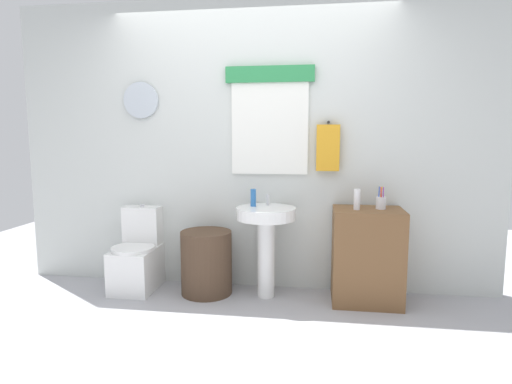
{
  "coord_description": "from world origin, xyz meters",
  "views": [
    {
      "loc": [
        0.58,
        -2.68,
        1.39
      ],
      "look_at": [
        0.08,
        0.8,
        0.93
      ],
      "focal_mm": 29.63,
      "sensor_mm": 36.0,
      "label": 1
    }
  ],
  "objects_px": {
    "laundry_hamper": "(206,262)",
    "soap_bottle": "(253,198)",
    "toilet": "(138,258)",
    "lotion_bottle": "(357,199)",
    "toothbrush_cup": "(381,202)",
    "wooden_cabinet": "(367,256)",
    "pedestal_sink": "(266,230)"
  },
  "relations": [
    {
      "from": "toothbrush_cup",
      "to": "wooden_cabinet",
      "type": "bearing_deg",
      "value": -168.64
    },
    {
      "from": "wooden_cabinet",
      "to": "toothbrush_cup",
      "type": "xyz_separation_m",
      "value": [
        0.1,
        0.02,
        0.45
      ]
    },
    {
      "from": "toilet",
      "to": "laundry_hamper",
      "type": "bearing_deg",
      "value": -3.15
    },
    {
      "from": "pedestal_sink",
      "to": "wooden_cabinet",
      "type": "xyz_separation_m",
      "value": [
        0.85,
        0.0,
        -0.19
      ]
    },
    {
      "from": "toothbrush_cup",
      "to": "lotion_bottle",
      "type": "bearing_deg",
      "value": -163.22
    },
    {
      "from": "lotion_bottle",
      "to": "toothbrush_cup",
      "type": "distance_m",
      "value": 0.21
    },
    {
      "from": "pedestal_sink",
      "to": "toothbrush_cup",
      "type": "bearing_deg",
      "value": 1.2
    },
    {
      "from": "soap_bottle",
      "to": "laundry_hamper",
      "type": "bearing_deg",
      "value": -173.11
    },
    {
      "from": "soap_bottle",
      "to": "toothbrush_cup",
      "type": "xyz_separation_m",
      "value": [
        1.07,
        -0.03,
        -0.01
      ]
    },
    {
      "from": "soap_bottle",
      "to": "toothbrush_cup",
      "type": "distance_m",
      "value": 1.07
    },
    {
      "from": "laundry_hamper",
      "to": "soap_bottle",
      "type": "distance_m",
      "value": 0.72
    },
    {
      "from": "laundry_hamper",
      "to": "wooden_cabinet",
      "type": "relative_size",
      "value": 0.71
    },
    {
      "from": "toilet",
      "to": "lotion_bottle",
      "type": "distance_m",
      "value": 2.03
    },
    {
      "from": "wooden_cabinet",
      "to": "toothbrush_cup",
      "type": "height_order",
      "value": "toothbrush_cup"
    },
    {
      "from": "soap_bottle",
      "to": "lotion_bottle",
      "type": "relative_size",
      "value": 0.89
    },
    {
      "from": "toilet",
      "to": "toothbrush_cup",
      "type": "xyz_separation_m",
      "value": [
        2.14,
        -0.02,
        0.56
      ]
    },
    {
      "from": "laundry_hamper",
      "to": "pedestal_sink",
      "type": "distance_m",
      "value": 0.62
    },
    {
      "from": "toilet",
      "to": "pedestal_sink",
      "type": "xyz_separation_m",
      "value": [
        1.19,
        -0.04,
        0.31
      ]
    },
    {
      "from": "pedestal_sink",
      "to": "toothbrush_cup",
      "type": "xyz_separation_m",
      "value": [
        0.95,
        0.02,
        0.26
      ]
    },
    {
      "from": "pedestal_sink",
      "to": "soap_bottle",
      "type": "distance_m",
      "value": 0.3
    },
    {
      "from": "lotion_bottle",
      "to": "wooden_cabinet",
      "type": "bearing_deg",
      "value": 21.9
    },
    {
      "from": "toilet",
      "to": "toothbrush_cup",
      "type": "distance_m",
      "value": 2.21
    },
    {
      "from": "wooden_cabinet",
      "to": "soap_bottle",
      "type": "bearing_deg",
      "value": 177.05
    },
    {
      "from": "soap_bottle",
      "to": "toothbrush_cup",
      "type": "height_order",
      "value": "toothbrush_cup"
    },
    {
      "from": "toilet",
      "to": "pedestal_sink",
      "type": "height_order",
      "value": "pedestal_sink"
    },
    {
      "from": "toilet",
      "to": "soap_bottle",
      "type": "distance_m",
      "value": 1.22
    },
    {
      "from": "toilet",
      "to": "wooden_cabinet",
      "type": "distance_m",
      "value": 2.04
    },
    {
      "from": "wooden_cabinet",
      "to": "soap_bottle",
      "type": "distance_m",
      "value": 1.08
    },
    {
      "from": "laundry_hamper",
      "to": "soap_bottle",
      "type": "height_order",
      "value": "soap_bottle"
    },
    {
      "from": "soap_bottle",
      "to": "toothbrush_cup",
      "type": "relative_size",
      "value": 0.81
    },
    {
      "from": "laundry_hamper",
      "to": "wooden_cabinet",
      "type": "distance_m",
      "value": 1.39
    },
    {
      "from": "laundry_hamper",
      "to": "toothbrush_cup",
      "type": "relative_size",
      "value": 3.03
    }
  ]
}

